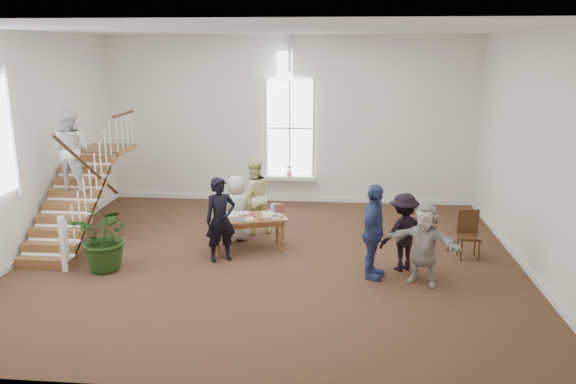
# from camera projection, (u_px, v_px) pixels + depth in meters

# --- Properties ---
(ground) EXTENTS (10.00, 10.00, 0.00)m
(ground) POSITION_uv_depth(u_px,v_px,m) (271.00, 260.00, 11.39)
(ground) COLOR #46271B
(ground) RESTS_ON ground
(room_shell) EXTENTS (10.49, 10.00, 10.00)m
(room_shell) POSITION_uv_depth(u_px,v_px,m) (290.00, 188.00, 15.52)
(room_shell) COLOR white
(room_shell) RESTS_ON ground
(staircase) EXTENTS (1.10, 4.10, 2.92)m
(staircase) POSITION_uv_depth(u_px,v_px,m) (74.00, 170.00, 12.08)
(staircase) COLOR brown
(staircase) RESTS_ON ground
(library_table) EXTENTS (1.71, 1.19, 0.79)m
(library_table) POSITION_uv_depth(u_px,v_px,m) (250.00, 220.00, 11.80)
(library_table) COLOR brown
(library_table) RESTS_ON ground
(police_officer) EXTENTS (0.74, 0.66, 1.71)m
(police_officer) POSITION_uv_depth(u_px,v_px,m) (221.00, 220.00, 11.15)
(police_officer) COLOR black
(police_officer) RESTS_ON ground
(elderly_woman) EXTENTS (0.85, 0.80, 1.47)m
(elderly_woman) POSITION_uv_depth(u_px,v_px,m) (237.00, 208.00, 12.38)
(elderly_woman) COLOR silver
(elderly_woman) RESTS_ON ground
(person_yellow) EXTENTS (1.08, 0.99, 1.78)m
(person_yellow) POSITION_uv_depth(u_px,v_px,m) (254.00, 196.00, 12.80)
(person_yellow) COLOR #F4EB98
(person_yellow) RESTS_ON ground
(woman_cluster_a) EXTENTS (0.73, 1.13, 1.79)m
(woman_cluster_a) POSITION_uv_depth(u_px,v_px,m) (373.00, 232.00, 10.30)
(woman_cluster_a) COLOR navy
(woman_cluster_a) RESTS_ON ground
(woman_cluster_b) EXTENTS (1.13, 0.96, 1.52)m
(woman_cluster_b) POSITION_uv_depth(u_px,v_px,m) (403.00, 232.00, 10.72)
(woman_cluster_b) COLOR black
(woman_cluster_b) RESTS_ON ground
(woman_cluster_c) EXTENTS (1.46, 1.04, 1.52)m
(woman_cluster_c) POSITION_uv_depth(u_px,v_px,m) (424.00, 244.00, 10.06)
(woman_cluster_c) COLOR #B8B0A5
(woman_cluster_c) RESTS_ON ground
(floor_plant) EXTENTS (1.29, 1.15, 1.33)m
(floor_plant) POSITION_uv_depth(u_px,v_px,m) (106.00, 237.00, 10.72)
(floor_plant) COLOR #1C3B13
(floor_plant) RESTS_ON ground
(side_chair) EXTENTS (0.43, 0.43, 0.99)m
(side_chair) POSITION_uv_depth(u_px,v_px,m) (468.00, 231.00, 11.41)
(side_chair) COLOR #341B0E
(side_chair) RESTS_ON ground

